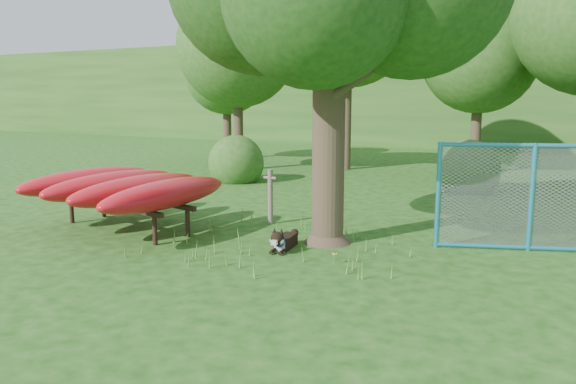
% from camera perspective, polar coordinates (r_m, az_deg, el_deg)
% --- Properties ---
extents(ground, '(80.00, 80.00, 0.00)m').
position_cam_1_polar(ground, '(9.46, -4.49, -6.97)').
color(ground, '#16450D').
rests_on(ground, ground).
extents(wooden_post, '(0.32, 0.12, 1.18)m').
position_cam_1_polar(wooden_post, '(11.99, -1.81, -0.33)').
color(wooden_post, '#63584A').
rests_on(wooden_post, ground).
extents(kayak_rack, '(3.68, 3.95, 1.16)m').
position_cam_1_polar(kayak_rack, '(11.89, -16.22, 0.49)').
color(kayak_rack, black).
rests_on(kayak_rack, ground).
extents(husky_dog, '(0.36, 1.05, 0.46)m').
position_cam_1_polar(husky_dog, '(10.04, -0.51, -4.99)').
color(husky_dog, black).
rests_on(husky_dog, ground).
extents(fence_section, '(3.12, 1.16, 3.19)m').
position_cam_1_polar(fence_section, '(10.71, 23.51, -0.52)').
color(fence_section, teal).
rests_on(fence_section, ground).
extents(wildflower_clump, '(0.09, 0.09, 0.20)m').
position_cam_1_polar(wildflower_clump, '(9.22, 4.73, -6.39)').
color(wildflower_clump, '#599430').
rests_on(wildflower_clump, ground).
extents(bg_tree_a, '(4.40, 4.40, 6.70)m').
position_cam_1_polar(bg_tree_a, '(21.07, -5.19, 14.44)').
color(bg_tree_a, '#3A2D20').
rests_on(bg_tree_a, ground).
extents(bg_tree_b, '(5.20, 5.20, 8.22)m').
position_cam_1_polar(bg_tree_b, '(21.37, 6.14, 17.40)').
color(bg_tree_b, '#3A2D20').
rests_on(bg_tree_b, ground).
extents(bg_tree_c, '(4.00, 4.00, 6.12)m').
position_cam_1_polar(bg_tree_c, '(20.98, 18.93, 12.97)').
color(bg_tree_c, '#3A2D20').
rests_on(bg_tree_c, ground).
extents(bg_tree_f, '(3.60, 3.60, 5.55)m').
position_cam_1_polar(bg_tree_f, '(24.90, -6.29, 11.94)').
color(bg_tree_f, '#3A2D20').
rests_on(bg_tree_f, ground).
extents(shrub_left, '(1.80, 1.80, 1.80)m').
position_cam_1_polar(shrub_left, '(18.28, -5.27, 1.09)').
color(shrub_left, '#28551B').
rests_on(shrub_left, ground).
extents(shrub_mid, '(1.80, 1.80, 1.80)m').
position_cam_1_polar(shrub_mid, '(17.12, 17.74, 0.09)').
color(shrub_mid, '#28551B').
rests_on(shrub_mid, ground).
extents(wooded_hillside, '(80.00, 12.00, 6.00)m').
position_cam_1_polar(wooded_hillside, '(35.99, 20.22, 9.51)').
color(wooded_hillside, '#28551B').
rests_on(wooded_hillside, ground).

